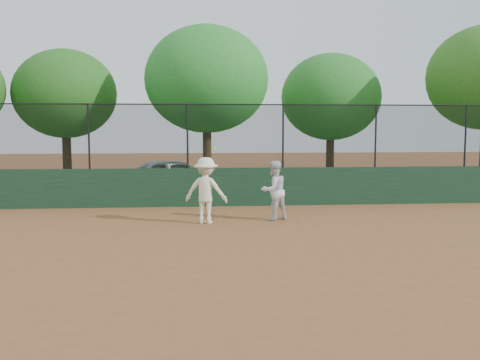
{
  "coord_description": "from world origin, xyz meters",
  "views": [
    {
      "loc": [
        -0.34,
        -10.69,
        2.5
      ],
      "look_at": [
        0.8,
        2.2,
        1.2
      ],
      "focal_mm": 40.0,
      "sensor_mm": 36.0,
      "label": 1
    }
  ],
  "objects": [
    {
      "name": "tree_2",
      "position": [
        0.24,
        10.78,
        4.35
      ],
      "size": [
        4.92,
        4.47,
        6.49
      ],
      "color": "#422D17",
      "rests_on": "ground"
    },
    {
      "name": "grass_strip",
      "position": [
        0.0,
        12.0,
        0.0
      ],
      "size": [
        36.0,
        12.0,
        0.01
      ],
      "primitive_type": "cube",
      "color": "#2A551A",
      "rests_on": "ground"
    },
    {
      "name": "ground",
      "position": [
        0.0,
        0.0,
        0.0
      ],
      "size": [
        80.0,
        80.0,
        0.0
      ],
      "primitive_type": "plane",
      "color": "brown",
      "rests_on": "ground"
    },
    {
      "name": "tree_3",
      "position": [
        5.87,
        13.09,
        3.81
      ],
      "size": [
        4.5,
        4.09,
        5.76
      ],
      "color": "#412615",
      "rests_on": "ground"
    },
    {
      "name": "player_main",
      "position": [
        -0.01,
        3.01,
        0.86
      ],
      "size": [
        1.24,
        0.92,
        1.98
      ],
      "color": "white",
      "rests_on": "ground"
    },
    {
      "name": "tree_1",
      "position": [
        -5.52,
        11.89,
        3.81
      ],
      "size": [
        4.19,
        3.81,
        5.64
      ],
      "color": "#3C2714",
      "rests_on": "ground"
    },
    {
      "name": "parked_car",
      "position": [
        -0.98,
        8.54,
        0.69
      ],
      "size": [
        4.33,
        2.64,
        1.38
      ],
      "primitive_type": "imported",
      "rotation": [
        0.0,
        0.0,
        1.84
      ],
      "color": "#9FA4A8",
      "rests_on": "ground"
    },
    {
      "name": "player_second",
      "position": [
        1.81,
        3.35,
        0.8
      ],
      "size": [
        0.96,
        0.89,
        1.59
      ],
      "primitive_type": "imported",
      "rotation": [
        0.0,
        0.0,
        3.62
      ],
      "color": "silver",
      "rests_on": "ground"
    },
    {
      "name": "fence_assembly",
      "position": [
        -0.03,
        6.0,
        2.24
      ],
      "size": [
        26.0,
        0.06,
        2.0
      ],
      "color": "black",
      "rests_on": "back_wall"
    },
    {
      "name": "back_wall",
      "position": [
        0.0,
        6.0,
        0.6
      ],
      "size": [
        26.0,
        0.2,
        1.2
      ],
      "primitive_type": "cube",
      "color": "#1B3C24",
      "rests_on": "ground"
    }
  ]
}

